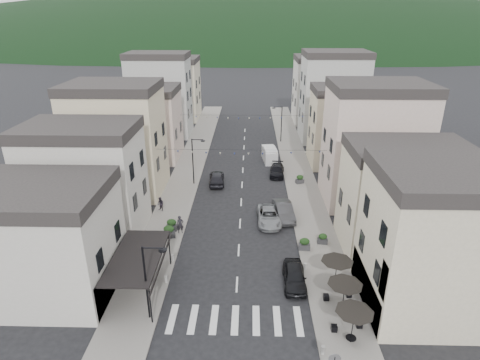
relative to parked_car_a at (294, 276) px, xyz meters
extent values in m
plane|color=black|center=(-4.60, -6.19, -0.75)|extent=(700.00, 700.00, 0.00)
cube|color=slate|center=(-12.10, 25.81, -0.69)|extent=(4.00, 76.00, 0.12)
cube|color=slate|center=(2.90, 25.81, -0.69)|extent=(4.00, 76.00, 0.12)
ellipsoid|color=black|center=(-4.60, 293.81, -0.75)|extent=(640.00, 360.00, 70.00)
cube|color=beige|center=(-20.10, -1.19, 3.25)|extent=(12.00, 8.00, 8.00)
cube|color=beige|center=(9.90, -2.19, 4.25)|extent=(10.00, 8.00, 10.00)
cube|color=black|center=(-12.10, -1.19, 2.45)|extent=(3.60, 7.50, 0.15)
cube|color=black|center=(-10.30, -1.19, 1.95)|extent=(0.34, 7.50, 0.99)
cylinder|color=black|center=(-10.40, -4.69, 0.85)|extent=(0.10, 0.10, 3.20)
cylinder|color=black|center=(-10.40, 2.31, 0.85)|extent=(0.10, 0.10, 3.20)
cube|color=beige|center=(-19.10, 7.81, 4.25)|extent=(10.00, 7.00, 10.00)
cube|color=#262323|center=(-19.10, 7.81, 9.75)|extent=(10.20, 7.14, 1.00)
cube|color=beige|center=(-19.10, 17.81, 5.25)|extent=(10.00, 8.00, 12.00)
cube|color=#262323|center=(-19.10, 17.81, 11.75)|extent=(10.20, 8.16, 1.00)
cube|color=#C4AC9F|center=(-19.10, 29.81, 4.00)|extent=(10.00, 8.00, 9.50)
cube|color=#262323|center=(-19.10, 29.81, 9.25)|extent=(10.20, 8.16, 1.00)
cube|color=#A6A7A1|center=(-19.10, 41.81, 5.75)|extent=(10.00, 7.00, 13.00)
cube|color=#262323|center=(-19.10, 41.81, 12.75)|extent=(10.20, 7.14, 1.00)
cube|color=beige|center=(-19.10, 53.81, 4.75)|extent=(10.00, 9.00, 11.00)
cube|color=#262323|center=(-19.10, 53.81, 10.75)|extent=(10.20, 9.18, 1.00)
cube|color=beige|center=(9.90, 5.81, 3.75)|extent=(10.00, 7.00, 9.00)
cube|color=#262323|center=(9.90, 5.81, 8.75)|extent=(10.20, 7.14, 1.00)
cube|color=#C4AC9F|center=(9.90, 15.81, 5.50)|extent=(10.00, 8.00, 12.50)
cube|color=#262323|center=(9.90, 15.81, 12.25)|extent=(10.20, 8.16, 1.00)
cube|color=beige|center=(9.90, 27.81, 4.25)|extent=(10.00, 7.00, 10.00)
cube|color=#262323|center=(9.90, 27.81, 9.75)|extent=(10.20, 7.14, 1.00)
cube|color=#A6A7A1|center=(9.90, 39.81, 6.00)|extent=(10.00, 8.00, 13.50)
cube|color=#262323|center=(9.90, 39.81, 13.25)|extent=(10.20, 8.16, 1.00)
cube|color=beige|center=(9.90, 51.81, 5.00)|extent=(10.00, 9.00, 11.50)
cube|color=#262323|center=(9.90, 51.81, 11.25)|extent=(10.20, 9.18, 1.00)
cylinder|color=black|center=(3.10, -6.19, 0.52)|extent=(0.06, 0.06, 2.30)
cone|color=black|center=(3.10, -6.19, 1.62)|extent=(2.50, 2.50, 0.55)
cylinder|color=black|center=(3.10, -6.19, -0.26)|extent=(0.70, 0.70, 0.04)
cylinder|color=black|center=(3.10, -3.39, 0.52)|extent=(0.06, 0.06, 2.30)
cone|color=black|center=(3.10, -3.39, 1.62)|extent=(2.50, 2.50, 0.55)
cylinder|color=black|center=(3.10, -3.39, -0.26)|extent=(0.70, 0.70, 0.04)
cylinder|color=black|center=(3.10, -0.59, 0.52)|extent=(0.06, 0.06, 2.30)
cone|color=black|center=(3.10, -0.59, 1.62)|extent=(2.50, 2.50, 0.55)
cylinder|color=black|center=(3.10, -0.59, -0.26)|extent=(0.70, 0.70, 0.04)
cylinder|color=black|center=(-10.70, -4.19, 2.25)|extent=(0.14, 0.14, 6.00)
cylinder|color=black|center=(-10.00, -4.19, 5.15)|extent=(1.40, 0.10, 0.10)
cylinder|color=black|center=(-9.35, -4.19, 5.00)|extent=(0.56, 0.56, 0.08)
cylinder|color=black|center=(-10.70, 19.81, 2.25)|extent=(0.14, 0.14, 6.00)
cylinder|color=black|center=(-10.00, 19.81, 5.15)|extent=(1.40, 0.10, 0.10)
cylinder|color=black|center=(-9.35, 19.81, 5.00)|extent=(0.56, 0.56, 0.08)
cylinder|color=black|center=(1.50, 37.81, 2.25)|extent=(0.14, 0.14, 6.00)
cylinder|color=black|center=(0.80, 37.81, 5.15)|extent=(1.40, 0.10, 0.10)
cylinder|color=black|center=(0.15, 37.81, 5.00)|extent=(0.56, 0.56, 0.08)
cylinder|color=slate|center=(1.20, -9.69, 1.60)|extent=(0.70, 0.04, 0.70)
cylinder|color=gray|center=(-10.30, -0.19, -0.33)|extent=(0.26, 0.26, 0.60)
cylinder|color=gray|center=(-10.30, 2.81, -0.33)|extent=(0.26, 0.26, 0.60)
cylinder|color=gray|center=(1.10, 1.81, -0.33)|extent=(0.26, 0.26, 0.60)
cylinder|color=gray|center=(1.10, -7.19, -0.33)|extent=(0.26, 0.26, 0.60)
cylinder|color=black|center=(-4.60, 15.81, 5.25)|extent=(19.00, 0.02, 0.02)
cone|color=beige|center=(-13.31, 15.81, 5.07)|extent=(0.28, 0.28, 0.24)
cone|color=navy|center=(-11.72, 15.81, 4.98)|extent=(0.28, 0.28, 0.24)
cone|color=beige|center=(-10.14, 15.81, 4.90)|extent=(0.28, 0.28, 0.24)
cone|color=navy|center=(-8.56, 15.81, 4.84)|extent=(0.28, 0.28, 0.24)
cone|color=beige|center=(-6.97, 15.81, 4.79)|extent=(0.28, 0.28, 0.24)
cone|color=navy|center=(-5.39, 15.81, 4.77)|extent=(0.28, 0.28, 0.24)
cone|color=beige|center=(-3.81, 15.81, 4.77)|extent=(0.28, 0.28, 0.24)
cone|color=navy|center=(-2.22, 15.81, 4.79)|extent=(0.28, 0.28, 0.24)
cone|color=beige|center=(-0.64, 15.81, 4.84)|extent=(0.28, 0.28, 0.24)
cone|color=navy|center=(0.94, 15.81, 4.90)|extent=(0.28, 0.28, 0.24)
cone|color=beige|center=(2.53, 15.81, 4.98)|extent=(0.28, 0.28, 0.24)
cone|color=navy|center=(4.11, 15.81, 5.07)|extent=(0.28, 0.28, 0.24)
cylinder|color=black|center=(-4.60, 31.81, 5.25)|extent=(19.00, 0.02, 0.02)
cone|color=beige|center=(-13.31, 31.81, 5.07)|extent=(0.28, 0.28, 0.24)
cone|color=navy|center=(-11.72, 31.81, 4.98)|extent=(0.28, 0.28, 0.24)
cone|color=beige|center=(-10.14, 31.81, 4.90)|extent=(0.28, 0.28, 0.24)
cone|color=navy|center=(-8.56, 31.81, 4.84)|extent=(0.28, 0.28, 0.24)
cone|color=beige|center=(-6.97, 31.81, 4.79)|extent=(0.28, 0.28, 0.24)
cone|color=navy|center=(-5.39, 31.81, 4.77)|extent=(0.28, 0.28, 0.24)
cone|color=beige|center=(-3.81, 31.81, 4.77)|extent=(0.28, 0.28, 0.24)
cone|color=navy|center=(-2.22, 31.81, 4.79)|extent=(0.28, 0.28, 0.24)
cone|color=beige|center=(-0.64, 31.81, 4.84)|extent=(0.28, 0.28, 0.24)
cone|color=navy|center=(0.94, 31.81, 4.90)|extent=(0.28, 0.28, 0.24)
cone|color=beige|center=(2.53, 31.81, 4.98)|extent=(0.28, 0.28, 0.24)
cone|color=navy|center=(4.11, 31.81, 5.07)|extent=(0.28, 0.28, 0.24)
imported|color=black|center=(0.00, 0.00, 0.00)|extent=(1.82, 4.40, 1.49)
imported|color=#2F2F31|center=(0.00, 11.22, 0.05)|extent=(2.29, 5.01, 1.59)
imported|color=gray|center=(-1.62, 10.15, -0.03)|extent=(2.53, 5.21, 1.43)
imported|color=black|center=(0.00, 23.16, -0.10)|extent=(2.20, 4.59, 1.29)
imported|color=black|center=(-7.82, 20.11, 0.05)|extent=(2.20, 4.80, 1.59)
cube|color=silver|center=(-0.79, 28.65, 0.17)|extent=(2.22, 4.56, 1.83)
cube|color=silver|center=(-0.73, 28.11, 1.13)|extent=(2.01, 3.10, 0.46)
cylinder|color=black|center=(-1.34, 26.93, -0.43)|extent=(0.30, 0.66, 0.64)
cylinder|color=black|center=(0.12, 27.09, -0.43)|extent=(0.30, 0.66, 0.64)
cylinder|color=black|center=(-1.70, 30.21, -0.43)|extent=(0.30, 0.66, 0.64)
cylinder|color=black|center=(-0.24, 30.37, -0.43)|extent=(0.30, 0.66, 0.64)
imported|color=black|center=(-10.40, 7.60, 0.29)|extent=(0.77, 0.61, 1.83)
imported|color=black|center=(-13.32, 12.30, 0.15)|extent=(0.96, 0.92, 1.56)
cube|color=#2A2A2C|center=(-11.34, 8.11, -0.35)|extent=(1.15, 0.72, 0.54)
ellipsoid|color=black|center=(-11.34, 8.11, 0.24)|extent=(0.95, 0.61, 0.69)
cube|color=#28282A|center=(-11.35, 6.74, -0.34)|extent=(1.25, 0.86, 0.57)
ellipsoid|color=black|center=(-11.35, 6.74, 0.29)|extent=(1.00, 0.64, 0.73)
cube|color=#333336|center=(1.40, 4.93, -0.36)|extent=(1.08, 0.65, 0.52)
ellipsoid|color=black|center=(1.40, 4.93, 0.21)|extent=(0.92, 0.59, 0.67)
cube|color=#2A2A2C|center=(3.24, 6.02, -0.40)|extent=(0.95, 0.56, 0.46)
ellipsoid|color=black|center=(3.24, 6.02, 0.11)|extent=(0.81, 0.52, 0.59)
cube|color=#333336|center=(2.70, 20.26, -0.38)|extent=(1.13, 0.88, 0.50)
ellipsoid|color=black|center=(2.70, 20.26, 0.17)|extent=(0.88, 0.56, 0.64)
camera|label=1|loc=(-3.68, -26.53, 19.55)|focal=30.00mm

